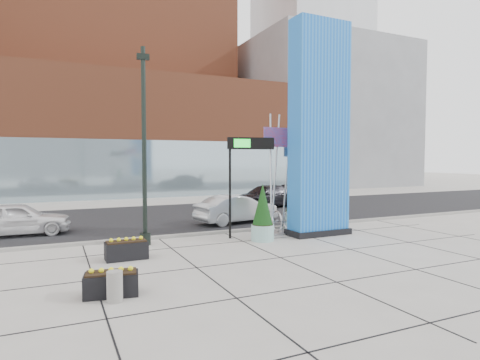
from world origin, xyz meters
name	(u,v)px	position (x,y,z in m)	size (l,w,h in m)	color
ground	(242,254)	(0.00, 0.00, 0.00)	(160.00, 160.00, 0.00)	#9E9991
street_asphalt	(168,217)	(0.00, 10.00, 0.01)	(80.00, 12.00, 0.02)	black
curb_edge	(203,234)	(0.00, 4.00, 0.06)	(80.00, 0.30, 0.12)	gray
tower_podium	(133,137)	(1.00, 27.00, 5.50)	(34.00, 10.00, 11.00)	brown
tower_glass_front	(143,169)	(1.00, 22.20, 2.50)	(34.00, 0.60, 5.00)	#8CA5B2
building_grey_parking	(316,117)	(26.00, 32.00, 9.00)	(20.00, 18.00, 18.00)	slate
building_pale_office	(310,23)	(36.00, 48.00, 27.50)	(16.00, 16.00, 55.00)	#B2B7BC
blue_pylon	(319,133)	(4.68, 1.95, 4.53)	(2.83, 1.30, 9.37)	blue
lamp_post	(144,165)	(-2.76, 3.00, 3.13)	(0.50, 0.42, 7.66)	black
public_art_sculpture	(284,202)	(3.52, 2.99, 1.42)	(2.41, 1.24, 5.43)	silver
concrete_bollard	(115,287)	(-4.70, -3.00, 0.36)	(0.37, 0.37, 0.72)	gray
overhead_street_sign	(246,152)	(1.50, 2.80, 3.67)	(2.01, 0.60, 4.28)	black
round_planter_east	(296,202)	(4.60, 3.60, 1.32)	(1.11, 1.11, 2.78)	#93C6C2
round_planter_mid	(298,205)	(4.63, 3.50, 1.15)	(0.97, 0.97, 2.43)	#93C6C2
round_planter_west	(263,214)	(1.80, 1.80, 1.11)	(0.94, 0.94, 2.35)	#93C6C2
box_planter_north	(126,249)	(-3.80, 1.00, 0.34)	(1.37, 0.70, 0.75)	black
box_planter_south	(111,282)	(-4.72, -2.52, 0.33)	(1.38, 0.86, 0.71)	black
car_white_west	(17,219)	(-7.46, 7.22, 0.73)	(1.73, 4.31, 1.47)	white
car_silver_mid	(237,209)	(2.69, 6.36, 0.73)	(1.55, 4.45, 1.47)	#B4B8BC
car_dark_east	(265,197)	(7.27, 11.68, 0.76)	(2.12, 5.22, 1.51)	black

